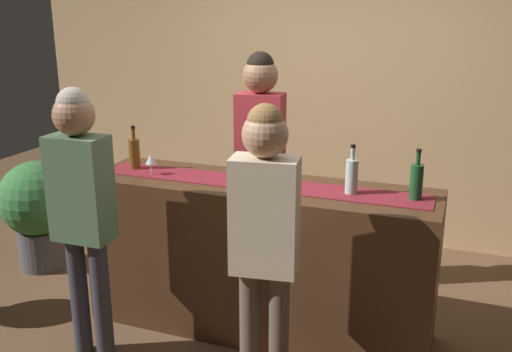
{
  "coord_description": "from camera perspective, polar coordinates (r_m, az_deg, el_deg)",
  "views": [
    {
      "loc": [
        1.21,
        -3.23,
        2.09
      ],
      "look_at": [
        -0.02,
        0.0,
        1.07
      ],
      "focal_mm": 40.31,
      "sensor_mm": 36.0,
      "label": 1
    }
  ],
  "objects": [
    {
      "name": "bar_counter",
      "position": [
        3.8,
        0.23,
        -8.15
      ],
      "size": [
        2.25,
        0.6,
        1.02
      ],
      "primitive_type": "cube",
      "color": "#472B19",
      "rests_on": "ground"
    },
    {
      "name": "wine_glass_mid_counter",
      "position": [
        3.5,
        -0.31,
        0.41
      ],
      "size": [
        0.07,
        0.07,
        0.14
      ],
      "color": "silver",
      "rests_on": "bar_counter"
    },
    {
      "name": "wine_glass_far_end",
      "position": [
        3.84,
        -10.41,
        1.59
      ],
      "size": [
        0.07,
        0.07,
        0.14
      ],
      "color": "silver",
      "rests_on": "bar_counter"
    },
    {
      "name": "customer_sipping",
      "position": [
        2.94,
        0.86,
        -5.11
      ],
      "size": [
        0.37,
        0.25,
        1.65
      ],
      "rotation": [
        0.0,
        0.0,
        0.15
      ],
      "color": "brown",
      "rests_on": "ground"
    },
    {
      "name": "wine_glass_near_customer",
      "position": [
        3.72,
        -1.99,
        1.38
      ],
      "size": [
        0.07,
        0.07,
        0.14
      ],
      "color": "silver",
      "rests_on": "bar_counter"
    },
    {
      "name": "wine_bottle_green",
      "position": [
        3.41,
        15.63,
        -0.49
      ],
      "size": [
        0.07,
        0.07,
        0.3
      ],
      "color": "#194723",
      "rests_on": "bar_counter"
    },
    {
      "name": "wine_bottle_clear",
      "position": [
        3.44,
        9.47,
        0.03
      ],
      "size": [
        0.07,
        0.07,
        0.3
      ],
      "color": "#B2C6C1",
      "rests_on": "bar_counter"
    },
    {
      "name": "bartender",
      "position": [
        4.18,
        0.42,
        3.1
      ],
      "size": [
        0.36,
        0.25,
        1.79
      ],
      "rotation": [
        0.0,
        0.0,
        3.23
      ],
      "color": "#26262B",
      "rests_on": "ground"
    },
    {
      "name": "customer_browsing",
      "position": [
        3.46,
        -16.94,
        -2.14
      ],
      "size": [
        0.34,
        0.23,
        1.67
      ],
      "rotation": [
        0.0,
        0.0,
        0.02
      ],
      "color": "#33333D",
      "rests_on": "ground"
    },
    {
      "name": "counter_runner_cloth",
      "position": [
        3.62,
        0.24,
        -0.74
      ],
      "size": [
        2.14,
        0.28,
        0.01
      ],
      "primitive_type": "cube",
      "color": "maroon",
      "rests_on": "bar_counter"
    },
    {
      "name": "ground_plane",
      "position": [
        4.04,
        0.22,
        -14.73
      ],
      "size": [
        10.0,
        10.0,
        0.0
      ],
      "primitive_type": "plane",
      "color": "brown"
    },
    {
      "name": "wine_bottle_amber",
      "position": [
        4.0,
        -11.97,
        2.24
      ],
      "size": [
        0.07,
        0.07,
        0.3
      ],
      "color": "brown",
      "rests_on": "bar_counter"
    },
    {
      "name": "back_wall",
      "position": [
        5.31,
        7.57,
        9.4
      ],
      "size": [
        6.0,
        0.12,
        2.9
      ],
      "primitive_type": "cube",
      "color": "tan",
      "rests_on": "ground"
    },
    {
      "name": "potted_plant_tall",
      "position": [
        5.01,
        -20.78,
        -2.89
      ],
      "size": [
        0.62,
        0.62,
        0.9
      ],
      "color": "#4C4C51",
      "rests_on": "ground"
    }
  ]
}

